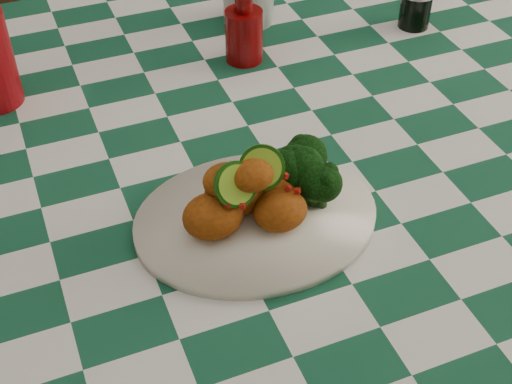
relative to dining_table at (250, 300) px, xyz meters
name	(u,v)px	position (x,y,z in m)	size (l,w,h in m)	color
dining_table	(250,300)	(0.00, 0.00, 0.00)	(1.66, 1.06, 0.79)	#144F35
plate	(256,220)	(-0.07, -0.20, 0.40)	(0.30, 0.23, 0.02)	white
fried_chicken_pile	(250,189)	(-0.07, -0.20, 0.45)	(0.14, 0.10, 0.09)	#A34A0F
broccoli_side	(310,173)	(0.01, -0.18, 0.44)	(0.09, 0.09, 0.07)	black
ketchup_bottle	(244,23)	(0.06, 0.17, 0.46)	(0.06, 0.06, 0.13)	#690506
wooden_chair_right	(294,22)	(0.41, 0.74, 0.11)	(0.46, 0.48, 1.00)	#472814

